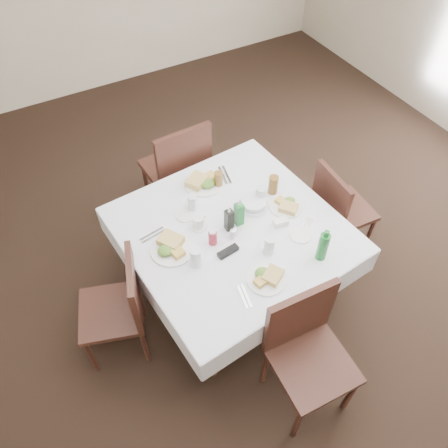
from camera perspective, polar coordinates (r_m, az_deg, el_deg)
name	(u,v)px	position (r m, az deg, el deg)	size (l,w,h in m)	color
ground_plane	(255,283)	(3.66, 4.03, -7.68)	(7.00, 7.00, 0.00)	black
room_shell	(272,106)	(2.43, 6.26, 15.04)	(6.04, 7.04, 2.80)	beige
dining_table	(232,235)	(3.07, 1.08, -1.43)	(1.54, 1.54, 0.76)	black
chair_north	(179,167)	(3.74, -5.86, 7.45)	(0.51, 0.51, 1.03)	black
chair_south	(306,346)	(2.81, 10.63, -15.35)	(0.49, 0.49, 0.98)	black
chair_east	(338,207)	(3.62, 14.61, 2.19)	(0.44, 0.44, 0.88)	black
chair_west	(122,303)	(3.03, -13.14, -10.07)	(0.54, 0.54, 0.90)	black
meal_north	(203,182)	(3.30, -2.77, 5.53)	(0.30, 0.30, 0.07)	white
meal_south	(267,277)	(2.76, 5.64, -6.92)	(0.25, 0.25, 0.05)	white
meal_east	(287,205)	(3.16, 8.20, 2.43)	(0.24, 0.24, 0.05)	white
meal_west	(171,247)	(2.90, -6.93, -2.99)	(0.29, 0.29, 0.06)	white
side_plate_a	(185,215)	(3.10, -5.06, 1.16)	(0.14, 0.14, 0.01)	white
side_plate_b	(301,235)	(3.01, 9.97, -1.39)	(0.16, 0.16, 0.01)	white
water_n	(192,203)	(3.10, -4.14, 2.81)	(0.07, 0.07, 0.13)	silver
water_s	(270,245)	(2.85, 5.97, -2.77)	(0.07, 0.07, 0.13)	silver
water_e	(261,195)	(3.15, 4.79, 3.81)	(0.07, 0.07, 0.13)	silver
water_w	(196,257)	(2.78, -3.69, -4.32)	(0.08, 0.08, 0.14)	silver
iced_tea_a	(219,179)	(3.26, -0.72, 5.85)	(0.06, 0.06, 0.13)	brown
iced_tea_b	(273,185)	(3.22, 6.45, 5.12)	(0.07, 0.07, 0.15)	brown
bread_basket	(253,204)	(3.13, 3.87, 2.59)	(0.20, 0.20, 0.07)	silver
oil_cruet_dark	(229,219)	(2.94, 0.67, 0.61)	(0.05, 0.05, 0.22)	black
oil_cruet_green	(239,213)	(2.97, 1.97, 1.42)	(0.06, 0.06, 0.23)	#176E26
ketchup_bottle	(213,237)	(2.89, -1.49, -1.76)	(0.06, 0.06, 0.12)	maroon
salt_shaker	(233,234)	(2.93, 1.15, -1.31)	(0.04, 0.04, 0.09)	white
pepper_shaker	(233,233)	(2.94, 1.23, -1.15)	(0.03, 0.03, 0.08)	#3F301D
coffee_mug	(198,223)	(3.00, -3.35, 0.19)	(0.13, 0.12, 0.09)	white
sunglasses	(228,251)	(2.87, 0.54, -3.61)	(0.15, 0.07, 0.03)	black
green_bottle	(323,246)	(2.84, 12.81, -2.84)	(0.07, 0.07, 0.26)	#176E26
sugar_caddy	(281,222)	(3.04, 7.40, 0.23)	(0.11, 0.07, 0.05)	white
cutlery_n	(225,175)	(3.38, 0.11, 6.41)	(0.09, 0.21, 0.01)	silver
cutlery_s	(244,296)	(2.69, 2.69, -9.43)	(0.07, 0.17, 0.01)	silver
cutlery_e	(304,228)	(3.06, 10.35, -0.49)	(0.21, 0.13, 0.01)	silver
cutlery_w	(153,235)	(3.01, -9.29, -1.45)	(0.19, 0.07, 0.01)	silver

